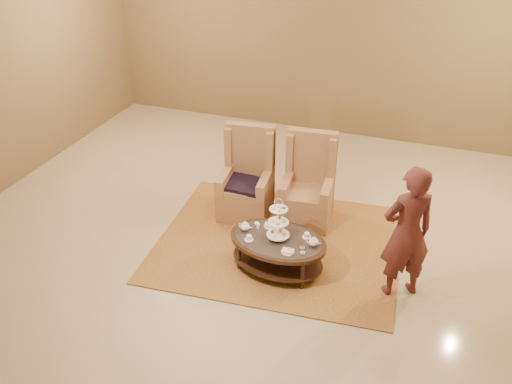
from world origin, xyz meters
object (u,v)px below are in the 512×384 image
at_px(person, 407,233).
at_px(tea_table, 278,244).
at_px(armchair_right, 308,192).
at_px(armchair_left, 247,185).

bearing_deg(person, tea_table, -29.03).
relative_size(tea_table, armchair_right, 1.03).
xyz_separation_m(tea_table, armchair_left, (-0.77, 1.07, 0.06)).
distance_m(tea_table, armchair_right, 1.19).
bearing_deg(tea_table, person, 9.55).
bearing_deg(tea_table, armchair_left, 132.70).
bearing_deg(armchair_left, person, -31.19).
height_order(armchair_right, person, person).
xyz_separation_m(armchair_right, person, (1.35, -1.12, 0.38)).
height_order(armchair_left, armchair_right, armchair_left).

